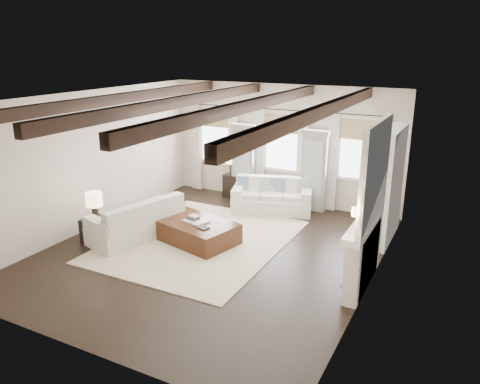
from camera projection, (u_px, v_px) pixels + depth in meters
The scene contains 16 objects.
ground at pixel (213, 251), 9.89m from camera, with size 7.50×7.50×0.00m, color black.
room_shell at pixel (264, 159), 9.75m from camera, with size 6.54×7.54×3.22m.
area_rug at pixel (200, 241), 10.38m from camera, with size 3.56×4.36×0.02m, color beige.
sofa_back at pixel (272, 198), 12.18m from camera, with size 2.20×1.49×0.87m.
sofa_left at pixel (138, 223), 10.46m from camera, with size 1.48×2.30×0.91m.
ottoman at pixel (196, 231), 10.32m from camera, with size 1.78×1.11×0.47m, color black.
tray at pixel (196, 221), 10.23m from camera, with size 0.50×0.38×0.04m, color white.
book_lower at pixel (193, 218), 10.28m from camera, with size 0.26×0.20×0.04m, color #262628.
book_upper at pixel (194, 216), 10.31m from camera, with size 0.22×0.17×0.03m, color beige.
book_loose at pixel (203, 228), 9.86m from camera, with size 0.24×0.18×0.03m, color #262628.
side_table_front at pixel (97, 230), 10.31m from camera, with size 0.53×0.53×0.53m, color black.
lamp_front at pixel (94, 201), 10.11m from camera, with size 0.35×0.35×0.60m.
side_table_back at pixel (233, 185), 13.38m from camera, with size 0.44×0.44×0.65m, color black.
lamp_back at pixel (233, 158), 13.14m from camera, with size 0.39×0.39×0.68m.
candlestick_near at pixel (347, 269), 8.32m from camera, with size 0.18×0.18×0.87m.
candlestick_far at pixel (354, 260), 8.76m from camera, with size 0.15×0.15×0.75m.
Camera 1 is at (4.65, -7.78, 4.18)m, focal length 35.00 mm.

